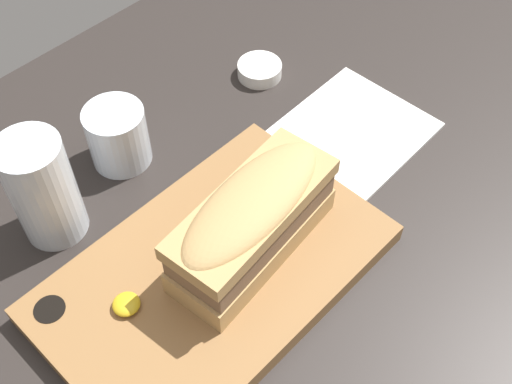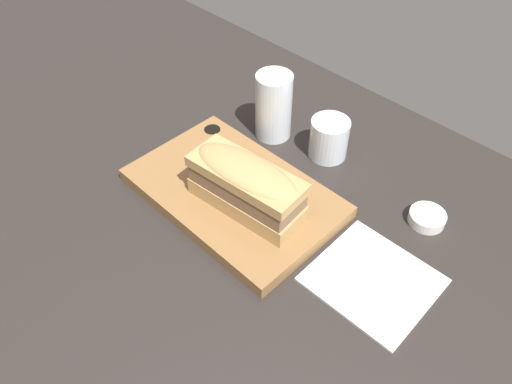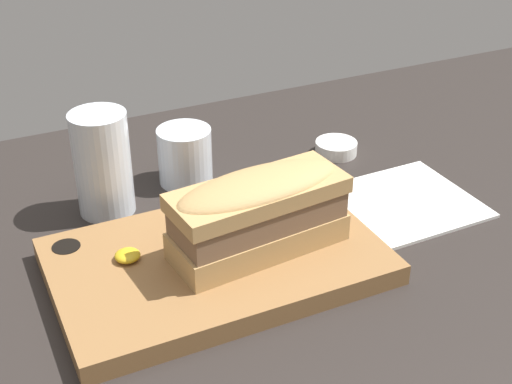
# 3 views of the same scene
# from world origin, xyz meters

# --- Properties ---
(dining_table) EXTENTS (1.89, 0.94, 0.02)m
(dining_table) POSITION_xyz_m (0.00, 0.00, 0.01)
(dining_table) COLOR #282321
(dining_table) RESTS_ON ground
(serving_board) EXTENTS (0.33, 0.21, 0.02)m
(serving_board) POSITION_xyz_m (0.04, 0.06, 0.03)
(serving_board) COLOR olive
(serving_board) RESTS_ON dining_table
(sandwich) EXTENTS (0.19, 0.09, 0.09)m
(sandwich) POSITION_xyz_m (0.08, 0.05, 0.09)
(sandwich) COLOR tan
(sandwich) RESTS_ON serving_board
(mustard_dollop) EXTENTS (0.03, 0.03, 0.01)m
(mustard_dollop) POSITION_xyz_m (-0.05, 0.08, 0.05)
(mustard_dollop) COLOR gold
(mustard_dollop) RESTS_ON serving_board
(water_glass) EXTENTS (0.07, 0.07, 0.12)m
(water_glass) POSITION_xyz_m (-0.03, 0.22, 0.07)
(water_glass) COLOR silver
(water_glass) RESTS_ON dining_table
(wine_glass) EXTENTS (0.07, 0.07, 0.07)m
(wine_glass) POSITION_xyz_m (0.07, 0.25, 0.05)
(wine_glass) COLOR silver
(wine_glass) RESTS_ON dining_table
(napkin) EXTENTS (0.16, 0.15, 0.00)m
(napkin) POSITION_xyz_m (0.29, 0.08, 0.02)
(napkin) COLOR white
(napkin) RESTS_ON dining_table
(condiment_dish) EXTENTS (0.06, 0.06, 0.02)m
(condiment_dish) POSITION_xyz_m (0.29, 0.23, 0.03)
(condiment_dish) COLOR white
(condiment_dish) RESTS_ON dining_table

